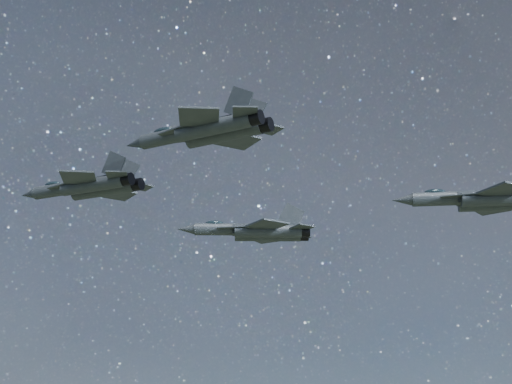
{
  "coord_description": "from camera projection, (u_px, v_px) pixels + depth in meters",
  "views": [
    {
      "loc": [
        3.93,
        -72.56,
        123.97
      ],
      "look_at": [
        -2.02,
        1.04,
        147.43
      ],
      "focal_mm": 50.0,
      "sensor_mm": 36.0,
      "label": 1
    }
  ],
  "objects": [
    {
      "name": "jet_lead",
      "position": [
        89.0,
        187.0,
        73.63
      ],
      "size": [
        15.56,
        10.36,
        3.95
      ],
      "rotation": [
        0.0,
        0.0,
        -0.35
      ],
      "color": "#2D3438"
    },
    {
      "name": "jet_slot",
      "position": [
        486.0,
        199.0,
        78.21
      ],
      "size": [
        17.64,
        12.53,
        4.49
      ],
      "rotation": [
        0.0,
        0.0,
        -0.03
      ],
      "color": "#2D3438"
    },
    {
      "name": "jet_right",
      "position": [
        207.0,
        131.0,
        65.28
      ],
      "size": [
        15.95,
        10.48,
        4.1
      ],
      "rotation": [
        0.0,
        0.0,
        -0.41
      ],
      "color": "#2D3438"
    },
    {
      "name": "jet_left",
      "position": [
        257.0,
        231.0,
        91.93
      ],
      "size": [
        17.97,
        12.6,
        4.53
      ],
      "rotation": [
        0.0,
        0.0,
        0.1
      ],
      "color": "#2D3438"
    }
  ]
}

